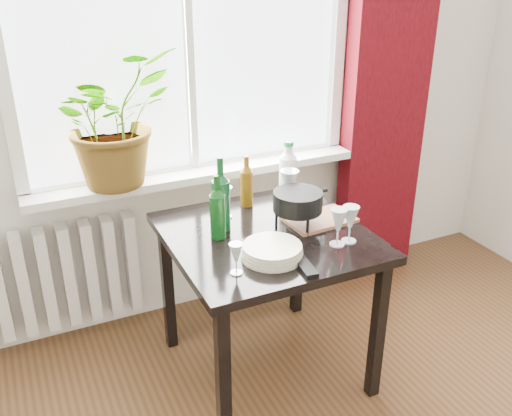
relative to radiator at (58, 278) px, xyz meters
name	(u,v)px	position (x,y,z in m)	size (l,w,h in m)	color
window	(186,12)	(0.75, 0.04, 1.22)	(1.72, 0.08, 1.62)	white
windowsill	(198,173)	(0.75, -0.03, 0.44)	(1.72, 0.20, 0.04)	white
curtain	(390,63)	(1.87, -0.06, 0.92)	(0.50, 0.12, 2.56)	#3B050B
radiator	(58,278)	(0.00, 0.00, 0.00)	(0.80, 0.10, 0.55)	silver
table	(267,252)	(0.85, -0.63, 0.27)	(0.85, 0.85, 0.74)	black
potted_plant	(112,119)	(0.35, -0.04, 0.78)	(0.57, 0.49, 0.63)	#217D24
wine_bottle_left	(217,207)	(0.64, -0.57, 0.50)	(0.07, 0.07, 0.29)	#0B3D12
wine_bottle_right	(221,194)	(0.69, -0.51, 0.53)	(0.08, 0.08, 0.34)	#0B3D1B
bottle_amber	(247,181)	(0.89, -0.32, 0.49)	(0.06, 0.06, 0.25)	#66420B
cleaning_bottle	(288,169)	(1.11, -0.32, 0.51)	(0.08, 0.08, 0.30)	white
wineglass_front_right	(338,227)	(1.07, -0.85, 0.44)	(0.07, 0.07, 0.17)	silver
wineglass_far_right	(350,224)	(1.13, -0.85, 0.44)	(0.07, 0.07, 0.17)	silver
wineglass_back_center	(289,190)	(1.04, -0.47, 0.46)	(0.09, 0.09, 0.21)	silver
wineglass_back_left	(226,202)	(0.75, -0.40, 0.44)	(0.07, 0.07, 0.15)	silver
wineglass_front_left	(236,259)	(0.60, -0.88, 0.43)	(0.06, 0.06, 0.13)	silver
plate_stack	(272,251)	(0.78, -0.83, 0.39)	(0.25, 0.25, 0.05)	beige
fondue_pot	(298,210)	(1.00, -0.63, 0.45)	(0.25, 0.22, 0.17)	black
tv_remote	(305,266)	(0.85, -0.96, 0.37)	(0.05, 0.17, 0.02)	black
cutting_board	(320,220)	(1.12, -0.63, 0.37)	(0.30, 0.19, 0.02)	#9A5F45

